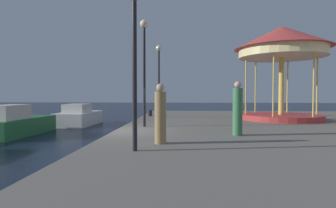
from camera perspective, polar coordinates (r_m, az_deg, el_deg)
The scene contains 13 objects.
ground_plane at distance 11.26m, azimuth -11.10°, elevation -9.50°, with size 120.00×120.00×0.00m, color black.
quay_dock at distance 11.93m, azimuth 28.23°, elevation -7.11°, with size 15.50×25.68×0.80m, color slate.
motorboat_green at distance 16.90m, azimuth -29.27°, elevation -3.65°, with size 1.91×4.78×1.69m.
motorboat_white at distance 20.72m, azimuth -18.30°, elevation -2.58°, with size 2.24×4.34×1.55m.
carousel at distance 16.83m, azimuth 22.92°, elevation 10.42°, with size 5.26×5.26×5.29m.
lamp_post_near_edge at distance 7.08m, azimuth -7.11°, elevation 13.52°, with size 0.36×0.36×4.17m.
lamp_post_mid_promenade at distance 12.22m, azimuth -5.06°, elevation 10.31°, with size 0.36×0.36×4.75m.
lamp_post_far_end at distance 17.25m, azimuth -1.95°, elevation 7.52°, with size 0.36×0.36×4.54m.
bollard_center at distance 18.13m, azimuth -3.75°, elevation -1.87°, with size 0.24×0.24×0.40m, color #2D2D33.
bollard_north at distance 17.90m, azimuth -3.92°, elevation -1.92°, with size 0.24×0.24×0.40m, color #2D2D33.
person_mid_promenade at distance 7.94m, azimuth -1.62°, elevation -2.45°, with size 0.34×0.34×1.77m.
person_by_the_water at distance 9.82m, azimuth 14.49°, elevation -1.23°, with size 0.34×0.34×1.91m.
person_far_corner at distance 19.62m, azimuth 15.05°, elevation 0.10°, with size 0.34×0.34×1.70m.
Camera 1 is at (2.77, -10.68, 2.26)m, focal length 28.83 mm.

